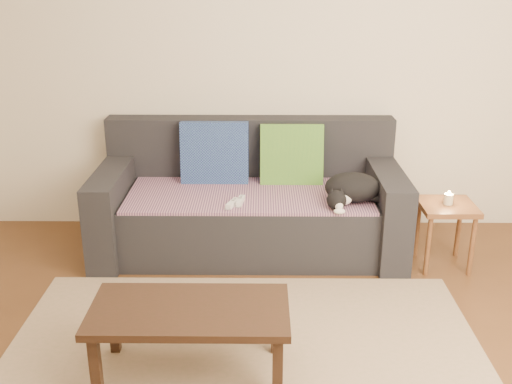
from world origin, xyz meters
TOP-DOWN VIEW (x-y plane):
  - back_wall at (0.00, 2.00)m, footprint 4.50×0.04m
  - sofa at (0.00, 1.57)m, footprint 2.10×0.94m
  - throw_blanket at (0.00, 1.48)m, footprint 1.66×0.74m
  - cushion_navy at (-0.25, 1.74)m, footprint 0.48×0.18m
  - cushion_green at (0.30, 1.74)m, footprint 0.45×0.20m
  - cat at (0.68, 1.31)m, footprint 0.46×0.42m
  - wii_remote_a at (-0.05, 1.29)m, footprint 0.06×0.15m
  - wii_remote_b at (-0.10, 1.24)m, footprint 0.09×0.15m
  - side_table at (1.30, 1.28)m, footprint 0.35×0.35m
  - candle at (1.30, 1.28)m, footprint 0.06×0.06m
  - rug at (0.00, 0.15)m, footprint 2.50×1.80m
  - coffee_table at (-0.26, 0.08)m, footprint 0.95×0.47m

SIDE VIEW (x-z plane):
  - rug at x=0.00m, z-range 0.00..0.01m
  - sofa at x=0.00m, z-range -0.13..0.74m
  - coffee_table at x=-0.26m, z-range 0.14..0.52m
  - side_table at x=1.30m, z-range 0.14..0.59m
  - throw_blanket at x=0.00m, z-range 0.42..0.44m
  - wii_remote_a at x=-0.05m, z-range 0.44..0.47m
  - wii_remote_b at x=-0.10m, z-range 0.44..0.47m
  - candle at x=1.30m, z-range 0.43..0.53m
  - cat at x=0.68m, z-range 0.44..0.63m
  - cushion_navy at x=-0.25m, z-range 0.38..0.88m
  - cushion_green at x=0.30m, z-range 0.40..0.86m
  - back_wall at x=0.00m, z-range 0.00..2.60m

